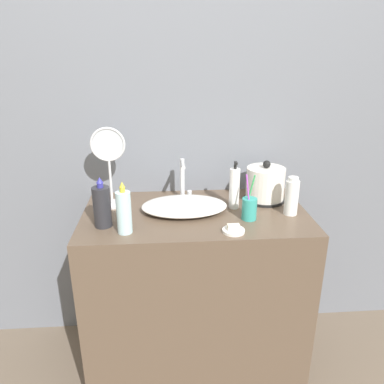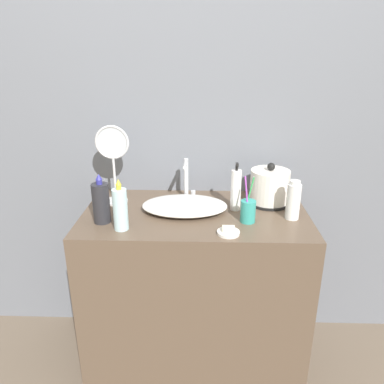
{
  "view_description": "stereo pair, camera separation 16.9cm",
  "coord_description": "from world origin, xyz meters",
  "px_view_note": "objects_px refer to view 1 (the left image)",
  "views": [
    {
      "loc": [
        -0.13,
        -1.29,
        1.55
      ],
      "look_at": [
        -0.01,
        0.29,
        0.95
      ],
      "focal_mm": 35.0,
      "sensor_mm": 36.0,
      "label": 1
    },
    {
      "loc": [
        0.03,
        -1.3,
        1.55
      ],
      "look_at": [
        -0.01,
        0.29,
        0.95
      ],
      "focal_mm": 35.0,
      "sensor_mm": 36.0,
      "label": 2
    }
  ],
  "objects_px": {
    "mouthwash_bottle": "(124,212)",
    "vanity_mirror": "(109,161)",
    "faucet": "(184,178)",
    "shampoo_bottle": "(102,206)",
    "lotion_bottle": "(234,188)",
    "toothbrush_cup": "(249,208)",
    "electric_kettle": "(265,185)",
    "hand_cream_bottle": "(292,197)"
  },
  "relations": [
    {
      "from": "mouthwash_bottle",
      "to": "vanity_mirror",
      "type": "bearing_deg",
      "value": 106.48
    },
    {
      "from": "faucet",
      "to": "vanity_mirror",
      "type": "xyz_separation_m",
      "value": [
        -0.35,
        -0.05,
        0.11
      ]
    },
    {
      "from": "shampoo_bottle",
      "to": "lotion_bottle",
      "type": "bearing_deg",
      "value": 14.6
    },
    {
      "from": "toothbrush_cup",
      "to": "shampoo_bottle",
      "type": "height_order",
      "value": "shampoo_bottle"
    },
    {
      "from": "shampoo_bottle",
      "to": "electric_kettle",
      "type": "bearing_deg",
      "value": 17.26
    },
    {
      "from": "faucet",
      "to": "mouthwash_bottle",
      "type": "height_order",
      "value": "mouthwash_bottle"
    },
    {
      "from": "faucet",
      "to": "vanity_mirror",
      "type": "bearing_deg",
      "value": -172.47
    },
    {
      "from": "hand_cream_bottle",
      "to": "vanity_mirror",
      "type": "relative_size",
      "value": 0.47
    },
    {
      "from": "mouthwash_bottle",
      "to": "vanity_mirror",
      "type": "relative_size",
      "value": 0.58
    },
    {
      "from": "faucet",
      "to": "mouthwash_bottle",
      "type": "bearing_deg",
      "value": -127.15
    },
    {
      "from": "shampoo_bottle",
      "to": "hand_cream_bottle",
      "type": "xyz_separation_m",
      "value": [
        0.83,
        0.06,
        -0.01
      ]
    },
    {
      "from": "shampoo_bottle",
      "to": "mouthwash_bottle",
      "type": "relative_size",
      "value": 0.99
    },
    {
      "from": "faucet",
      "to": "shampoo_bottle",
      "type": "bearing_deg",
      "value": -142.37
    },
    {
      "from": "hand_cream_bottle",
      "to": "shampoo_bottle",
      "type": "bearing_deg",
      "value": -175.7
    },
    {
      "from": "electric_kettle",
      "to": "toothbrush_cup",
      "type": "relative_size",
      "value": 0.99
    },
    {
      "from": "faucet",
      "to": "shampoo_bottle",
      "type": "relative_size",
      "value": 0.95
    },
    {
      "from": "toothbrush_cup",
      "to": "shampoo_bottle",
      "type": "xyz_separation_m",
      "value": [
        -0.63,
        -0.02,
        0.04
      ]
    },
    {
      "from": "faucet",
      "to": "vanity_mirror",
      "type": "height_order",
      "value": "vanity_mirror"
    },
    {
      "from": "vanity_mirror",
      "to": "lotion_bottle",
      "type": "bearing_deg",
      "value": -7.5
    },
    {
      "from": "hand_cream_bottle",
      "to": "electric_kettle",
      "type": "bearing_deg",
      "value": 113.75
    },
    {
      "from": "hand_cream_bottle",
      "to": "faucet",
      "type": "bearing_deg",
      "value": 155.93
    },
    {
      "from": "toothbrush_cup",
      "to": "lotion_bottle",
      "type": "relative_size",
      "value": 0.9
    },
    {
      "from": "shampoo_bottle",
      "to": "mouthwash_bottle",
      "type": "height_order",
      "value": "mouthwash_bottle"
    },
    {
      "from": "lotion_bottle",
      "to": "vanity_mirror",
      "type": "height_order",
      "value": "vanity_mirror"
    },
    {
      "from": "electric_kettle",
      "to": "lotion_bottle",
      "type": "distance_m",
      "value": 0.19
    },
    {
      "from": "electric_kettle",
      "to": "shampoo_bottle",
      "type": "distance_m",
      "value": 0.79
    },
    {
      "from": "faucet",
      "to": "toothbrush_cup",
      "type": "height_order",
      "value": "same"
    },
    {
      "from": "toothbrush_cup",
      "to": "shampoo_bottle",
      "type": "distance_m",
      "value": 0.63
    },
    {
      "from": "vanity_mirror",
      "to": "mouthwash_bottle",
      "type": "bearing_deg",
      "value": -73.52
    },
    {
      "from": "lotion_bottle",
      "to": "mouthwash_bottle",
      "type": "bearing_deg",
      "value": -155.79
    },
    {
      "from": "faucet",
      "to": "hand_cream_bottle",
      "type": "distance_m",
      "value": 0.52
    },
    {
      "from": "lotion_bottle",
      "to": "hand_cream_bottle",
      "type": "xyz_separation_m",
      "value": [
        0.24,
        -0.09,
        -0.01
      ]
    },
    {
      "from": "electric_kettle",
      "to": "toothbrush_cup",
      "type": "height_order",
      "value": "toothbrush_cup"
    },
    {
      "from": "mouthwash_bottle",
      "to": "vanity_mirror",
      "type": "distance_m",
      "value": 0.34
    },
    {
      "from": "electric_kettle",
      "to": "vanity_mirror",
      "type": "height_order",
      "value": "vanity_mirror"
    },
    {
      "from": "toothbrush_cup",
      "to": "mouthwash_bottle",
      "type": "distance_m",
      "value": 0.54
    },
    {
      "from": "vanity_mirror",
      "to": "hand_cream_bottle",
      "type": "bearing_deg",
      "value": -11.44
    },
    {
      "from": "hand_cream_bottle",
      "to": "vanity_mirror",
      "type": "xyz_separation_m",
      "value": [
        -0.82,
        0.17,
        0.14
      ]
    },
    {
      "from": "toothbrush_cup",
      "to": "vanity_mirror",
      "type": "height_order",
      "value": "vanity_mirror"
    },
    {
      "from": "faucet",
      "to": "mouthwash_bottle",
      "type": "distance_m",
      "value": 0.43
    },
    {
      "from": "toothbrush_cup",
      "to": "mouthwash_bottle",
      "type": "height_order",
      "value": "mouthwash_bottle"
    },
    {
      "from": "mouthwash_bottle",
      "to": "vanity_mirror",
      "type": "height_order",
      "value": "vanity_mirror"
    }
  ]
}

